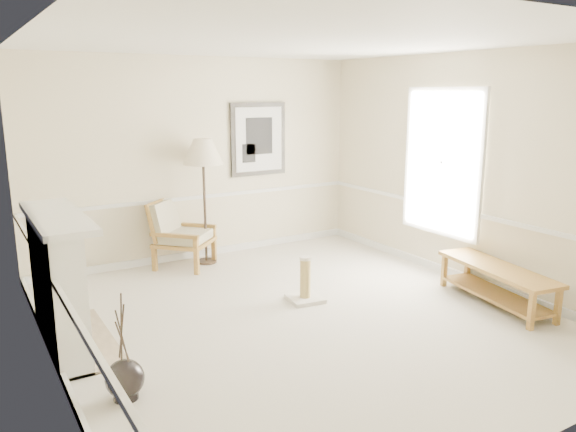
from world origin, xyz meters
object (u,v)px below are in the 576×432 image
object	(u,v)px
bench	(497,279)
floor_lamp	(203,155)
floor_vase	(125,380)
armchair	(177,231)
scratching_post	(305,287)

from	to	relation	value
bench	floor_lamp	bearing A→B (deg)	124.79
floor_lamp	floor_vase	bearing A→B (deg)	-123.16
armchair	scratching_post	distance (m)	2.25
scratching_post	armchair	bearing A→B (deg)	110.92
floor_vase	floor_lamp	xyz separation A→B (m)	(2.00, 3.07, 1.38)
floor_vase	bench	size ratio (longest dim) A/B	0.56
floor_vase	armchair	bearing A→B (deg)	62.90
floor_lamp	bench	bearing A→B (deg)	-55.21
bench	scratching_post	xyz separation A→B (m)	(-1.84, 1.22, -0.13)
floor_vase	armchair	xyz separation A→B (m)	(1.61, 3.14, 0.34)
floor_vase	scratching_post	xyz separation A→B (m)	(2.40, 1.06, 0.00)
armchair	bench	distance (m)	4.23
floor_vase	floor_lamp	bearing A→B (deg)	56.84
armchair	floor_lamp	size ratio (longest dim) A/B	0.58
armchair	floor_lamp	bearing A→B (deg)	-55.20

